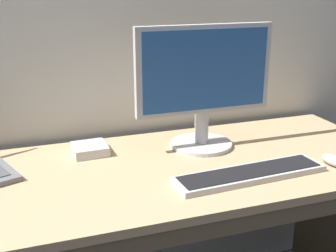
% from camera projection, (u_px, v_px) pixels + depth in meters
% --- Properties ---
extents(desk, '(1.87, 0.67, 0.74)m').
position_uv_depth(desk, '(136.00, 234.00, 1.50)').
color(desk, tan).
rests_on(desk, ground).
extents(external_monitor, '(0.50, 0.23, 0.44)m').
position_uv_depth(external_monitor, '(204.00, 84.00, 1.56)').
color(external_monitor, '#B7B7BC').
rests_on(external_monitor, desk).
extents(wired_keyboard, '(0.50, 0.14, 0.02)m').
position_uv_depth(wired_keyboard, '(250.00, 174.00, 1.39)').
color(wired_keyboard, '#BCBCC1').
rests_on(wired_keyboard, desk).
extents(computer_mouse, '(0.08, 0.11, 0.03)m').
position_uv_depth(computer_mouse, '(335.00, 160.00, 1.47)').
color(computer_mouse, '#B7B7BC').
rests_on(computer_mouse, desk).
extents(external_drive_box, '(0.12, 0.12, 0.03)m').
position_uv_depth(external_drive_box, '(90.00, 149.00, 1.57)').
color(external_drive_box, silver).
rests_on(external_drive_box, desk).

